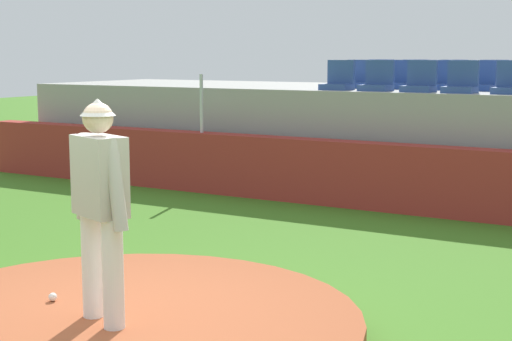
# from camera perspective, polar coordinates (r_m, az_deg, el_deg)

# --- Properties ---
(pitchers_mound) EXTENTS (4.03, 4.03, 0.27)m
(pitchers_mound) POSITION_cam_1_polar(r_m,az_deg,el_deg) (6.54, -10.25, -11.56)
(pitchers_mound) COLOR #A2502E
(pitchers_mound) RESTS_ON ground_plane
(pitcher) EXTENTS (0.72, 0.41, 1.76)m
(pitcher) POSITION_cam_1_polar(r_m,az_deg,el_deg) (6.13, -11.32, -1.74)
(pitcher) COLOR white
(pitcher) RESTS_ON pitchers_mound
(baseball) EXTENTS (0.07, 0.07, 0.07)m
(baseball) POSITION_cam_1_polar(r_m,az_deg,el_deg) (6.98, -14.64, -8.94)
(baseball) COLOR white
(baseball) RESTS_ON pitchers_mound
(brick_barrier) EXTENTS (16.86, 0.40, 1.03)m
(brick_barrier) POSITION_cam_1_polar(r_m,az_deg,el_deg) (11.99, 10.17, -0.53)
(brick_barrier) COLOR maroon
(brick_barrier) RESTS_ON ground_plane
(fence_post_left) EXTENTS (0.06, 0.06, 1.00)m
(fence_post_left) POSITION_cam_1_polar(r_m,az_deg,el_deg) (13.49, -4.01, 4.91)
(fence_post_left) COLOR silver
(fence_post_left) RESTS_ON brick_barrier
(bleacher_platform) EXTENTS (15.86, 3.59, 1.77)m
(bleacher_platform) POSITION_cam_1_polar(r_m,az_deg,el_deg) (14.09, 13.39, 2.23)
(bleacher_platform) COLOR #9A9A93
(bleacher_platform) RESTS_ON ground_plane
(stadium_chair_0) EXTENTS (0.48, 0.44, 0.50)m
(stadium_chair_0) POSITION_cam_1_polar(r_m,az_deg,el_deg) (13.33, 6.06, 6.56)
(stadium_chair_0) COLOR #2D4989
(stadium_chair_0) RESTS_ON bleacher_platform
(stadium_chair_1) EXTENTS (0.48, 0.44, 0.50)m
(stadium_chair_1) POSITION_cam_1_polar(r_m,az_deg,el_deg) (13.04, 8.88, 6.46)
(stadium_chair_1) COLOR #2D4989
(stadium_chair_1) RESTS_ON bleacher_platform
(stadium_chair_2) EXTENTS (0.48, 0.44, 0.50)m
(stadium_chair_2) POSITION_cam_1_polar(r_m,az_deg,el_deg) (12.78, 11.90, 6.35)
(stadium_chair_2) COLOR #2D4989
(stadium_chair_2) RESTS_ON bleacher_platform
(stadium_chair_3) EXTENTS (0.48, 0.44, 0.50)m
(stadium_chair_3) POSITION_cam_1_polar(r_m,az_deg,el_deg) (12.59, 14.77, 6.22)
(stadium_chair_3) COLOR #2D4989
(stadium_chair_3) RESTS_ON bleacher_platform
(stadium_chair_4) EXTENTS (0.48, 0.44, 0.50)m
(stadium_chair_4) POSITION_cam_1_polar(r_m,az_deg,el_deg) (12.46, 18.15, 6.06)
(stadium_chair_4) COLOR #2D4989
(stadium_chair_4) RESTS_ON bleacher_platform
(stadium_chair_5) EXTENTS (0.48, 0.44, 0.50)m
(stadium_chair_5) POSITION_cam_1_polar(r_m,az_deg,el_deg) (14.13, 7.50, 6.64)
(stadium_chair_5) COLOR #2D4989
(stadium_chair_5) RESTS_ON bleacher_platform
(stadium_chair_6) EXTENTS (0.48, 0.44, 0.50)m
(stadium_chair_6) POSITION_cam_1_polar(r_m,az_deg,el_deg) (13.91, 10.24, 6.55)
(stadium_chair_6) COLOR #2D4989
(stadium_chair_6) RESTS_ON bleacher_platform
(stadium_chair_7) EXTENTS (0.48, 0.44, 0.50)m
(stadium_chair_7) POSITION_cam_1_polar(r_m,az_deg,el_deg) (13.70, 13.03, 6.44)
(stadium_chair_7) COLOR #2D4989
(stadium_chair_7) RESTS_ON bleacher_platform
(stadium_chair_8) EXTENTS (0.48, 0.44, 0.50)m
(stadium_chair_8) POSITION_cam_1_polar(r_m,az_deg,el_deg) (13.46, 16.03, 6.30)
(stadium_chair_8) COLOR #2D4989
(stadium_chair_8) RESTS_ON bleacher_platform
(stadium_chair_10) EXTENTS (0.48, 0.44, 0.50)m
(stadium_chair_10) POSITION_cam_1_polar(r_m,az_deg,el_deg) (14.97, 9.00, 6.70)
(stadium_chair_10) COLOR #2D4989
(stadium_chair_10) RESTS_ON bleacher_platform
(stadium_chair_11) EXTENTS (0.48, 0.44, 0.50)m
(stadium_chair_11) POSITION_cam_1_polar(r_m,az_deg,el_deg) (14.74, 11.43, 6.61)
(stadium_chair_11) COLOR #2D4989
(stadium_chair_11) RESTS_ON bleacher_platform
(stadium_chair_12) EXTENTS (0.48, 0.44, 0.50)m
(stadium_chair_12) POSITION_cam_1_polar(r_m,az_deg,el_deg) (14.52, 14.15, 6.50)
(stadium_chair_12) COLOR #2D4989
(stadium_chair_12) RESTS_ON bleacher_platform
(stadium_chair_13) EXTENTS (0.48, 0.44, 0.50)m
(stadium_chair_13) POSITION_cam_1_polar(r_m,az_deg,el_deg) (14.36, 16.91, 6.37)
(stadium_chair_13) COLOR #2D4989
(stadium_chair_13) RESTS_ON bleacher_platform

